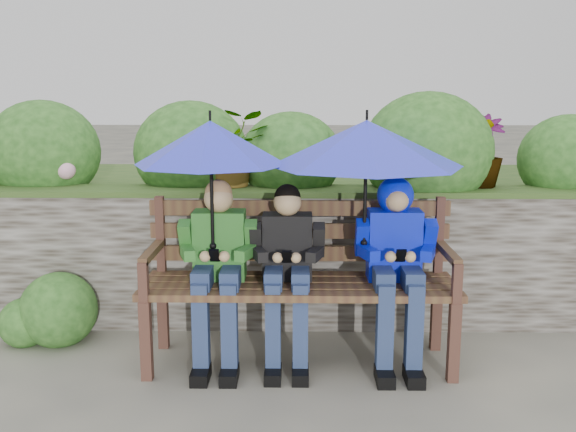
{
  "coord_description": "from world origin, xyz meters",
  "views": [
    {
      "loc": [
        0.06,
        -3.9,
        1.73
      ],
      "look_at": [
        0.0,
        0.1,
        0.95
      ],
      "focal_mm": 40.0,
      "sensor_mm": 36.0,
      "label": 1
    }
  ],
  "objects_px": {
    "umbrella_right": "(366,143)",
    "boy_middle": "(287,263)",
    "umbrella_left": "(211,143)",
    "boy_left": "(218,262)",
    "park_bench": "(299,270)",
    "boy_right": "(396,254)"
  },
  "relations": [
    {
      "from": "park_bench",
      "to": "boy_left",
      "type": "xyz_separation_m",
      "value": [
        -0.51,
        -0.1,
        0.08
      ]
    },
    {
      "from": "park_bench",
      "to": "boy_right",
      "type": "height_order",
      "value": "boy_right"
    },
    {
      "from": "boy_middle",
      "to": "boy_right",
      "type": "distance_m",
      "value": 0.68
    },
    {
      "from": "park_bench",
      "to": "boy_middle",
      "type": "height_order",
      "value": "boy_middle"
    },
    {
      "from": "umbrella_right",
      "to": "boy_middle",
      "type": "bearing_deg",
      "value": -178.98
    },
    {
      "from": "boy_right",
      "to": "umbrella_left",
      "type": "distance_m",
      "value": 1.34
    },
    {
      "from": "boy_middle",
      "to": "boy_right",
      "type": "bearing_deg",
      "value": 0.71
    },
    {
      "from": "boy_right",
      "to": "umbrella_right",
      "type": "distance_m",
      "value": 0.72
    },
    {
      "from": "umbrella_right",
      "to": "park_bench",
      "type": "bearing_deg",
      "value": 168.12
    },
    {
      "from": "boy_middle",
      "to": "boy_right",
      "type": "height_order",
      "value": "boy_right"
    },
    {
      "from": "boy_middle",
      "to": "umbrella_left",
      "type": "relative_size",
      "value": 1.23
    },
    {
      "from": "boy_middle",
      "to": "boy_left",
      "type": "bearing_deg",
      "value": -179.62
    },
    {
      "from": "boy_middle",
      "to": "umbrella_right",
      "type": "relative_size",
      "value": 0.97
    },
    {
      "from": "umbrella_right",
      "to": "boy_left",
      "type": "bearing_deg",
      "value": -179.28
    },
    {
      "from": "park_bench",
      "to": "boy_right",
      "type": "relative_size",
      "value": 1.65
    },
    {
      "from": "park_bench",
      "to": "boy_left",
      "type": "bearing_deg",
      "value": -169.37
    },
    {
      "from": "umbrella_left",
      "to": "umbrella_right",
      "type": "relative_size",
      "value": 0.79
    },
    {
      "from": "umbrella_right",
      "to": "boy_right",
      "type": "bearing_deg",
      "value": -0.02
    },
    {
      "from": "boy_left",
      "to": "boy_middle",
      "type": "bearing_deg",
      "value": 0.38
    },
    {
      "from": "park_bench",
      "to": "boy_left",
      "type": "distance_m",
      "value": 0.53
    },
    {
      "from": "boy_middle",
      "to": "umbrella_right",
      "type": "xyz_separation_m",
      "value": [
        0.48,
        0.01,
        0.75
      ]
    },
    {
      "from": "park_bench",
      "to": "boy_middle",
      "type": "bearing_deg",
      "value": -129.73
    }
  ]
}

